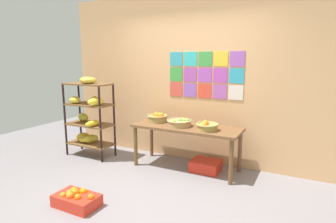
{
  "coord_description": "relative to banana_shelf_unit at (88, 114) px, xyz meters",
  "views": [
    {
      "loc": [
        1.83,
        -2.81,
        1.72
      ],
      "look_at": [
        -0.09,
        0.89,
        0.94
      ],
      "focal_mm": 29.77,
      "sensor_mm": 36.0,
      "label": 1
    }
  ],
  "objects": [
    {
      "name": "ground",
      "position": [
        1.66,
        -0.84,
        -0.77
      ],
      "size": [
        9.01,
        9.01,
        0.0
      ],
      "primitive_type": "plane",
      "color": "gray"
    },
    {
      "name": "back_wall_with_art",
      "position": [
        1.67,
        0.7,
        0.64
      ],
      "size": [
        4.79,
        0.07,
        2.82
      ],
      "color": "tan",
      "rests_on": "ground"
    },
    {
      "name": "banana_shelf_unit",
      "position": [
        0.0,
        0.0,
        0.0
      ],
      "size": [
        0.85,
        0.52,
        1.43
      ],
      "color": "black",
      "rests_on": "ground"
    },
    {
      "name": "display_table",
      "position": [
        1.8,
        0.23,
        -0.16
      ],
      "size": [
        1.7,
        0.63,
        0.69
      ],
      "color": "brown",
      "rests_on": "ground"
    },
    {
      "name": "fruit_basket_centre",
      "position": [
        2.16,
        0.15,
        -0.01
      ],
      "size": [
        0.33,
        0.33,
        0.15
      ],
      "color": "#A68B47",
      "rests_on": "display_table"
    },
    {
      "name": "fruit_basket_back_left",
      "position": [
        1.7,
        0.2,
        -0.02
      ],
      "size": [
        0.39,
        0.39,
        0.13
      ],
      "color": "tan",
      "rests_on": "display_table"
    },
    {
      "name": "fruit_basket_left",
      "position": [
        1.24,
        0.31,
        -0.0
      ],
      "size": [
        0.34,
        0.34,
        0.17
      ],
      "color": "#A38B4B",
      "rests_on": "display_table"
    },
    {
      "name": "produce_crate_under_table",
      "position": [
        2.12,
        0.27,
        -0.68
      ],
      "size": [
        0.44,
        0.35,
        0.17
      ],
      "primitive_type": "cube",
      "color": "red",
      "rests_on": "ground"
    },
    {
      "name": "orange_crate_foreground",
      "position": [
        1.13,
        -1.44,
        -0.68
      ],
      "size": [
        0.53,
        0.32,
        0.21
      ],
      "color": "red",
      "rests_on": "ground"
    }
  ]
}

